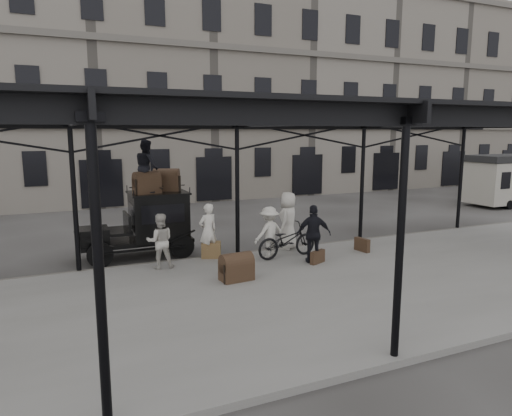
{
  "coord_description": "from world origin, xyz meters",
  "views": [
    {
      "loc": [
        -5.43,
        -11.88,
        4.17
      ],
      "look_at": [
        0.5,
        1.6,
        1.7
      ],
      "focal_mm": 32.0,
      "sensor_mm": 36.0,
      "label": 1
    }
  ],
  "objects": [
    {
      "name": "porter_roof",
      "position": [
        -2.7,
        3.19,
        3.05
      ],
      "size": [
        0.8,
        0.95,
        1.75
      ],
      "primitive_type": "imported",
      "rotation": [
        0.0,
        0.0,
        1.74
      ],
      "color": "black",
      "rests_on": "taxi"
    },
    {
      "name": "suitcase_flat",
      "position": [
        1.8,
        -0.17,
        0.35
      ],
      "size": [
        0.61,
        0.38,
        0.4
      ],
      "primitive_type": "cube",
      "rotation": [
        0.0,
        0.0,
        0.43
      ],
      "color": "#462C20",
      "rests_on": "platform"
    },
    {
      "name": "canopy",
      "position": [
        0.0,
        -1.72,
        4.6
      ],
      "size": [
        22.5,
        9.0,
        4.74
      ],
      "color": "black",
      "rests_on": "ground"
    },
    {
      "name": "steamer_trunk_roof_near",
      "position": [
        -2.75,
        3.04,
        2.48
      ],
      "size": [
        0.91,
        0.67,
        0.6
      ],
      "primitive_type": null,
      "rotation": [
        0.0,
        0.0,
        0.22
      ],
      "color": "#462C20",
      "rests_on": "taxi"
    },
    {
      "name": "wicker_hamper",
      "position": [
        -1.0,
        1.8,
        0.4
      ],
      "size": [
        0.73,
        0.64,
        0.5
      ],
      "primitive_type": "cube",
      "rotation": [
        0.0,
        0.0,
        -0.39
      ],
      "color": "brown",
      "rests_on": "platform"
    },
    {
      "name": "building_frontage",
      "position": [
        0.0,
        18.0,
        7.0
      ],
      "size": [
        64.0,
        8.0,
        14.0
      ],
      "primitive_type": "cube",
      "color": "slate",
      "rests_on": "ground"
    },
    {
      "name": "taxi",
      "position": [
        -2.67,
        3.29,
        1.2
      ],
      "size": [
        3.65,
        1.55,
        2.18
      ],
      "color": "black",
      "rests_on": "ground"
    },
    {
      "name": "steamer_trunk_roof_far",
      "position": [
        -2.0,
        3.49,
        2.49
      ],
      "size": [
        0.99,
        0.81,
        0.63
      ],
      "primitive_type": null,
      "rotation": [
        0.0,
        0.0,
        -0.39
      ],
      "color": "#462C20",
      "rests_on": "taxi"
    },
    {
      "name": "suitcase_upright",
      "position": [
        3.94,
        0.46,
        0.38
      ],
      "size": [
        0.25,
        0.62,
        0.45
      ],
      "primitive_type": "cube",
      "rotation": [
        0.0,
        0.0,
        0.17
      ],
      "color": "#462C20",
      "rests_on": "platform"
    },
    {
      "name": "porter_midleft",
      "position": [
        -2.75,
        1.29,
        0.97
      ],
      "size": [
        0.89,
        0.74,
        1.65
      ],
      "primitive_type": "imported",
      "rotation": [
        0.0,
        0.0,
        2.99
      ],
      "color": "#BCB6AC",
      "rests_on": "platform"
    },
    {
      "name": "porter_centre",
      "position": [
        1.8,
        1.8,
        1.14
      ],
      "size": [
        1.14,
        1.13,
        1.98
      ],
      "primitive_type": "imported",
      "rotation": [
        0.0,
        0.0,
        3.91
      ],
      "color": "beige",
      "rests_on": "platform"
    },
    {
      "name": "ground",
      "position": [
        0.0,
        0.0,
        0.0
      ],
      "size": [
        120.0,
        120.0,
        0.0
      ],
      "primitive_type": "plane",
      "color": "#383533",
      "rests_on": "ground"
    },
    {
      "name": "platform",
      "position": [
        0.0,
        -2.0,
        0.07
      ],
      "size": [
        28.0,
        8.0,
        0.15
      ],
      "primitive_type": "cube",
      "color": "slate",
      "rests_on": "ground"
    },
    {
      "name": "steamer_trunk_platform",
      "position": [
        -1.08,
        -0.67,
        0.47
      ],
      "size": [
        0.92,
        0.61,
        0.64
      ],
      "primitive_type": null,
      "rotation": [
        0.0,
        0.0,
        0.09
      ],
      "color": "#462C20",
      "rests_on": "platform"
    },
    {
      "name": "porter_official",
      "position": [
        1.72,
        -0.04,
        1.06
      ],
      "size": [
        1.15,
        0.8,
        1.81
      ],
      "primitive_type": "imported",
      "rotation": [
        0.0,
        0.0,
        2.76
      ],
      "color": "black",
      "rests_on": "platform"
    },
    {
      "name": "porter_right",
      "position": [
        0.69,
        0.99,
        0.98
      ],
      "size": [
        1.19,
        0.85,
        1.67
      ],
      "primitive_type": "imported",
      "rotation": [
        0.0,
        0.0,
        3.37
      ],
      "color": "beige",
      "rests_on": "platform"
    },
    {
      "name": "porter_left",
      "position": [
        -1.1,
        1.8,
        1.03
      ],
      "size": [
        0.73,
        0.58,
        1.77
      ],
      "primitive_type": "imported",
      "rotation": [
        0.0,
        0.0,
        3.4
      ],
      "color": "silver",
      "rests_on": "platform"
    },
    {
      "name": "bicycle",
      "position": [
        1.25,
        0.82,
        0.71
      ],
      "size": [
        2.18,
        0.93,
        1.11
      ],
      "primitive_type": "imported",
      "rotation": [
        0.0,
        0.0,
        1.66
      ],
      "color": "black",
      "rests_on": "platform"
    }
  ]
}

